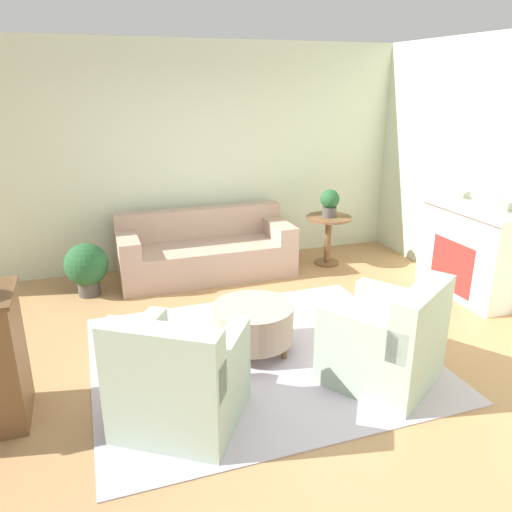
% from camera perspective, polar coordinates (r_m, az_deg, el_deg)
% --- Properties ---
extents(ground_plane, '(16.00, 16.00, 0.00)m').
position_cam_1_polar(ground_plane, '(4.52, 0.47, -11.44)').
color(ground_plane, '#AD7F51').
extents(wall_back, '(9.25, 0.12, 2.80)m').
position_cam_1_polar(wall_back, '(6.54, -7.48, 11.17)').
color(wall_back, beige).
rests_on(wall_back, ground_plane).
extents(rug, '(2.87, 2.47, 0.01)m').
position_cam_1_polar(rug, '(4.52, 0.47, -11.38)').
color(rug, '#BCB2C1').
rests_on(rug, ground_plane).
extents(couch, '(2.13, 0.84, 0.79)m').
position_cam_1_polar(couch, '(6.27, -5.79, 0.48)').
color(couch, tan).
rests_on(couch, ground_plane).
extents(armchair_left, '(1.10, 1.09, 0.87)m').
position_cam_1_polar(armchair_left, '(3.60, -8.84, -14.05)').
color(armchair_left, '#9EB29E').
rests_on(armchair_left, rug).
extents(armchair_right, '(1.10, 1.09, 0.87)m').
position_cam_1_polar(armchair_right, '(4.16, 14.83, -9.60)').
color(armchair_right, '#9EB29E').
rests_on(armchair_right, rug).
extents(ottoman_table, '(0.72, 0.72, 0.44)m').
position_cam_1_polar(ottoman_table, '(4.46, -0.38, -7.61)').
color(ottoman_table, tan).
rests_on(ottoman_table, rug).
extents(side_table, '(0.59, 0.59, 0.65)m').
position_cam_1_polar(side_table, '(6.62, 8.26, 2.80)').
color(side_table, brown).
rests_on(side_table, ground_plane).
extents(fireplace, '(0.44, 1.30, 1.05)m').
position_cam_1_polar(fireplace, '(6.02, 22.93, 0.73)').
color(fireplace, white).
rests_on(fireplace, ground_plane).
extents(vase_mantel_near, '(0.17, 0.17, 0.21)m').
position_cam_1_polar(vase_mantel_near, '(6.11, 21.51, 6.85)').
color(vase_mantel_near, silver).
rests_on(vase_mantel_near, fireplace).
extents(vase_mantel_far, '(0.22, 0.22, 0.23)m').
position_cam_1_polar(vase_mantel_far, '(5.63, 25.77, 5.36)').
color(vase_mantel_far, silver).
rests_on(vase_mantel_far, fireplace).
extents(potted_plant_on_side_table, '(0.25, 0.25, 0.36)m').
position_cam_1_polar(potted_plant_on_side_table, '(6.52, 8.42, 6.13)').
color(potted_plant_on_side_table, '#4C4742').
rests_on(potted_plant_on_side_table, side_table).
extents(potted_plant_floor, '(0.48, 0.48, 0.61)m').
position_cam_1_polar(potted_plant_floor, '(5.92, -18.80, -1.12)').
color(potted_plant_floor, '#4C4742').
rests_on(potted_plant_floor, ground_plane).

